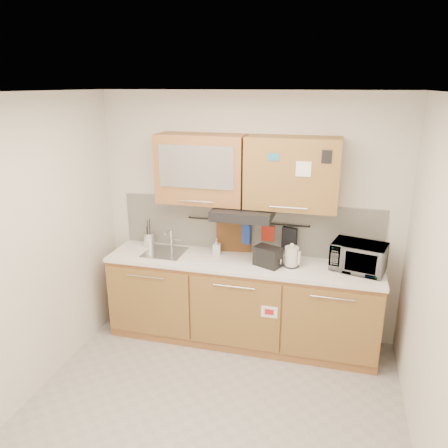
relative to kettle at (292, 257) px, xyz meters
The scene contains 21 objects.
floor 1.64m from the kettle, 113.28° to the right, with size 3.20×3.20×0.00m, color #9E9993.
ceiling 2.04m from the kettle, 113.28° to the right, with size 3.20×3.20×0.00m, color white.
wall_back 0.66m from the kettle, 148.15° to the left, with size 3.20×3.20×0.00m, color silver.
wall_left 2.44m from the kettle, 150.70° to the right, with size 3.00×3.00×0.00m, color silver.
wall_right 1.63m from the kettle, 47.34° to the right, with size 3.00×3.00×0.00m, color silver.
base_cabinet 0.80m from the kettle, behind, with size 2.80×0.64×0.88m.
countertop 0.52m from the kettle, behind, with size 2.82×0.62×0.04m, color white.
backsplash 0.62m from the kettle, 149.13° to the left, with size 2.80×0.02×0.56m, color silver.
upper_cabinets 0.97m from the kettle, 164.83° to the left, with size 1.82×0.37×0.70m.
range_hood 0.65m from the kettle, behind, with size 0.60×0.46×0.10m, color black.
sink 1.36m from the kettle, behind, with size 0.42×0.40×0.26m.
utensil_rail 0.62m from the kettle, 152.38° to the left, with size 0.02×0.02×1.30m, color black.
utensil_crock 1.60m from the kettle, behind, with size 0.13×0.13×0.32m.
kettle is the anchor object (origin of this frame).
toaster 0.24m from the kettle, 167.67° to the right, with size 0.30×0.25×0.20m.
microwave 0.64m from the kettle, ahead, with size 0.50×0.34×0.28m, color #999999.
soap_bottle 0.81m from the kettle, behind, with size 0.08×0.08×0.18m, color #999999.
cutting_board 0.70m from the kettle, 158.85° to the left, with size 0.38×0.03×0.47m, color brown.
oven_mitt 0.60m from the kettle, 154.55° to the left, with size 0.13×0.03×0.21m, color #213D9A.
dark_pouch 0.28m from the kettle, 102.33° to the left, with size 0.16×0.05×0.25m, color black.
pot_holder 0.40m from the kettle, 138.23° to the left, with size 0.13×0.02×0.16m, color #B32617.
Camera 1 is at (0.88, -2.87, 2.65)m, focal length 35.00 mm.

